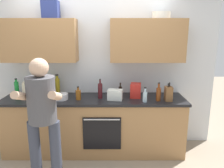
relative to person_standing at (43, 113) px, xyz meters
name	(u,v)px	position (x,y,z in m)	size (l,w,h in m)	color
ground_plane	(95,150)	(0.55, 0.79, -0.96)	(12.00, 12.00, 0.00)	gray
back_wall_unit	(95,58)	(0.55, 1.06, 0.54)	(4.00, 0.38, 2.50)	silver
counter	(95,125)	(0.56, 0.79, -0.51)	(2.84, 0.67, 0.90)	#A37547
person_standing	(43,113)	(0.00, 0.00, 0.00)	(0.49, 0.45, 1.62)	#383D4C
bottle_vinegar	(159,94)	(1.53, 0.65, 0.05)	(0.07, 0.07, 0.28)	brown
bottle_wine	(101,91)	(0.66, 0.78, 0.06)	(0.07, 0.07, 0.31)	#471419
bottle_water	(145,96)	(1.33, 0.60, 0.03)	(0.07, 0.07, 0.22)	silver
bottle_hotsauce	(39,95)	(-0.26, 0.69, 0.03)	(0.07, 0.07, 0.20)	red
bottle_soy	(121,90)	(0.98, 0.95, 0.02)	(0.05, 0.05, 0.21)	black
bottle_soda	(17,88)	(-0.69, 0.91, 0.07)	(0.07, 0.07, 0.28)	#198C33
bottle_syrup	(79,95)	(0.33, 0.71, 0.02)	(0.08, 0.08, 0.21)	#8C4C14
bottle_oil	(58,86)	(-0.05, 0.97, 0.09)	(0.08, 0.08, 0.34)	olive
cup_tea	(101,92)	(0.65, 0.98, -0.02)	(0.07, 0.07, 0.08)	#33598C
mixing_bowl	(61,97)	(0.06, 0.72, -0.01)	(0.21, 0.21, 0.09)	silver
knife_block	(169,94)	(1.68, 0.66, 0.05)	(0.10, 0.14, 0.27)	brown
potted_herb	(47,87)	(-0.19, 0.88, 0.10)	(0.19, 0.19, 0.28)	#9E6647
grocery_bag_crisps	(136,90)	(1.21, 0.84, 0.05)	(0.16, 0.20, 0.22)	red
grocery_bag_produce	(116,95)	(0.89, 0.71, 0.02)	(0.22, 0.15, 0.16)	silver
grocery_bag_rice	(30,89)	(-0.47, 0.89, 0.06)	(0.21, 0.16, 0.23)	beige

